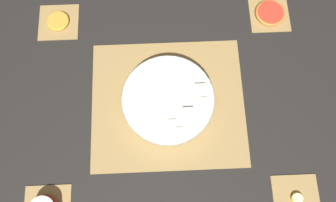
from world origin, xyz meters
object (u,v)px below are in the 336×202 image
at_px(banana_coin_single, 297,198).
at_px(orange_slice_whole, 58,21).
at_px(grapefruit_slice, 270,13).
at_px(fruit_salad_bowl, 168,100).

bearing_deg(banana_coin_single, orange_slice_whole, 139.96).
bearing_deg(grapefruit_slice, fruit_salad_bowl, -139.89).
bearing_deg(orange_slice_whole, banana_coin_single, -40.04).
bearing_deg(banana_coin_single, grapefruit_slice, 90.00).
bearing_deg(orange_slice_whole, fruit_salad_bowl, -39.93).
height_order(fruit_salad_bowl, banana_coin_single, fruit_salad_bowl).
xyz_separation_m(fruit_salad_bowl, orange_slice_whole, (-0.35, 0.30, -0.03)).
xyz_separation_m(orange_slice_whole, banana_coin_single, (0.71, -0.59, -0.00)).
relative_size(fruit_salad_bowl, grapefruit_slice, 2.78).
height_order(orange_slice_whole, banana_coin_single, orange_slice_whole).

